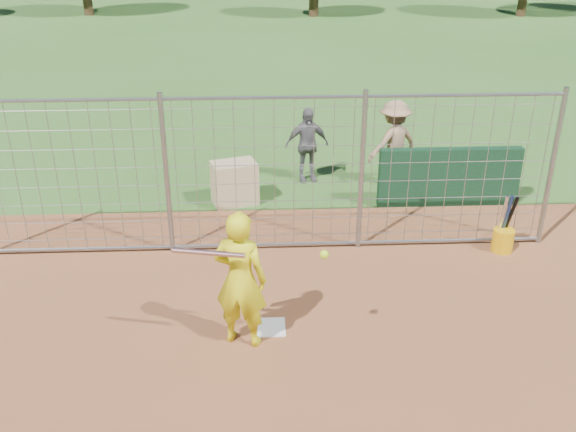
{
  "coord_description": "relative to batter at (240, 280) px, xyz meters",
  "views": [
    {
      "loc": [
        -0.09,
        -7.18,
        4.93
      ],
      "look_at": [
        0.3,
        0.8,
        1.15
      ],
      "focal_mm": 40.0,
      "sensor_mm": 36.0,
      "label": 1
    }
  ],
  "objects": [
    {
      "name": "bucket_with_bats",
      "position": [
        4.14,
        2.22,
        -0.66
      ],
      "size": [
        0.34,
        0.37,
        0.97
      ],
      "color": "#DFA00B",
      "rests_on": "ground"
    },
    {
      "name": "backstop_fence",
      "position": [
        0.34,
        2.47,
        0.35
      ],
      "size": [
        9.08,
        0.08,
        2.6
      ],
      "color": "gray",
      "rests_on": "ground"
    },
    {
      "name": "home_plate",
      "position": [
        0.34,
        0.27,
        -0.9
      ],
      "size": [
        0.43,
        0.43,
        0.02
      ],
      "primitive_type": "cube",
      "color": "silver",
      "rests_on": "ground"
    },
    {
      "name": "dugout_wall",
      "position": [
        3.74,
        4.07,
        -0.36
      ],
      "size": [
        2.6,
        0.2,
        1.1
      ],
      "primitive_type": "cube",
      "color": "#11381E",
      "rests_on": "ground"
    },
    {
      "name": "ground",
      "position": [
        0.34,
        0.47,
        -0.91
      ],
      "size": [
        100.0,
        100.0,
        0.0
      ],
      "primitive_type": "plane",
      "color": "#2D591E",
      "rests_on": "ground"
    },
    {
      "name": "bystander_b",
      "position": [
        1.22,
        5.41,
        -0.15
      ],
      "size": [
        0.94,
        0.54,
        1.51
      ],
      "primitive_type": "imported",
      "rotation": [
        0.0,
        0.0,
        0.2
      ],
      "color": "#59585D",
      "rests_on": "ground"
    },
    {
      "name": "equipment_in_play",
      "position": [
        -0.02,
        -0.22,
        0.48
      ],
      "size": [
        1.81,
        0.25,
        0.1
      ],
      "color": "silver",
      "rests_on": "ground"
    },
    {
      "name": "equipment_bin",
      "position": [
        -0.2,
        4.34,
        -0.51
      ],
      "size": [
        0.92,
        0.76,
        0.8
      ],
      "primitive_type": "cube",
      "rotation": [
        0.0,
        0.0,
        0.29
      ],
      "color": "tan",
      "rests_on": "ground"
    },
    {
      "name": "batter",
      "position": [
        0.0,
        0.0,
        0.0
      ],
      "size": [
        0.76,
        0.61,
        1.81
      ],
      "primitive_type": "imported",
      "rotation": [
        0.0,
        0.0,
        2.84
      ],
      "color": "yellow",
      "rests_on": "ground"
    },
    {
      "name": "bystander_c",
      "position": [
        2.9,
        5.13,
        -0.05
      ],
      "size": [
        1.27,
        1.05,
        1.71
      ],
      "primitive_type": "imported",
      "rotation": [
        0.0,
        0.0,
        3.59
      ],
      "color": "#987252",
      "rests_on": "ground"
    }
  ]
}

